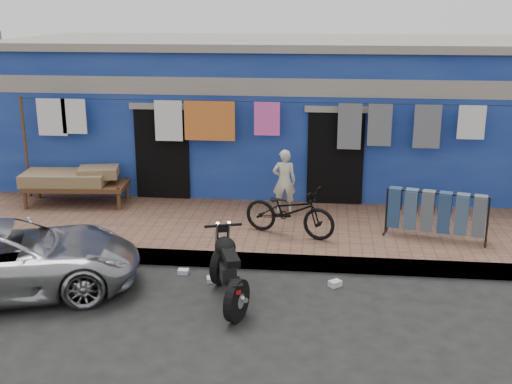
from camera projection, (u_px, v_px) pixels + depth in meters
name	position (u px, v px, depth m)	size (l,w,h in m)	color
ground	(240.00, 312.00, 8.86)	(80.00, 80.00, 0.00)	black
sidewalk	(262.00, 231.00, 11.69)	(28.00, 3.00, 0.25)	brown
curb	(253.00, 261.00, 10.30)	(28.00, 0.10, 0.25)	gray
building	(280.00, 111.00, 15.06)	(12.20, 5.20, 3.36)	navy
clothesline	(255.00, 126.00, 12.44)	(10.06, 0.06, 2.10)	brown
car	(4.00, 258.00, 9.30)	(1.80, 3.95, 1.11)	#B3B3B8
seated_person	(284.00, 181.00, 12.19)	(0.44, 0.30, 1.23)	beige
bicycle	(290.00, 206.00, 10.97)	(0.58, 1.63, 1.06)	black
motorcycle	(229.00, 268.00, 9.06)	(1.02, 1.66, 1.01)	black
charpoy	(77.00, 187.00, 12.80)	(2.16, 1.16, 0.70)	brown
jeans_rack	(436.00, 214.00, 10.87)	(1.79, 0.77, 0.84)	black
litter_a	(183.00, 272.00, 10.11)	(0.17, 0.13, 0.07)	silver
litter_b	(335.00, 284.00, 9.66)	(0.18, 0.13, 0.09)	silver
litter_c	(211.00, 279.00, 9.83)	(0.17, 0.14, 0.07)	silver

